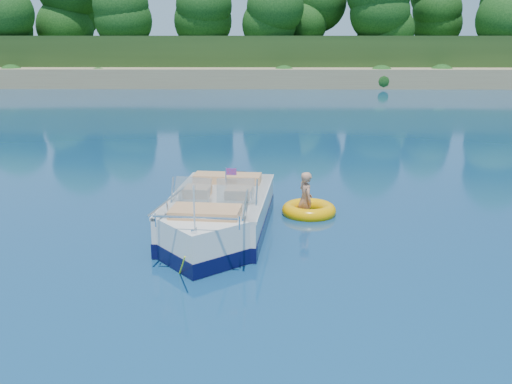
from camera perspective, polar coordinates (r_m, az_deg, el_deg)
ground at (r=11.20m, az=0.17°, el=-5.54°), size 160.00×160.00×0.00m
shoreline at (r=74.30m, az=0.70°, el=13.03°), size 170.00×59.00×6.00m
treeline at (r=51.50m, az=0.73°, el=17.09°), size 150.00×7.12×8.19m
motorboat at (r=11.77m, az=-3.88°, el=-2.70°), size 2.32×5.50×1.83m
tow_tube at (r=13.27m, az=5.31°, el=-1.84°), size 1.34×1.34×0.33m
boy at (r=13.24m, az=4.87°, el=-2.27°), size 0.57×0.81×1.46m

